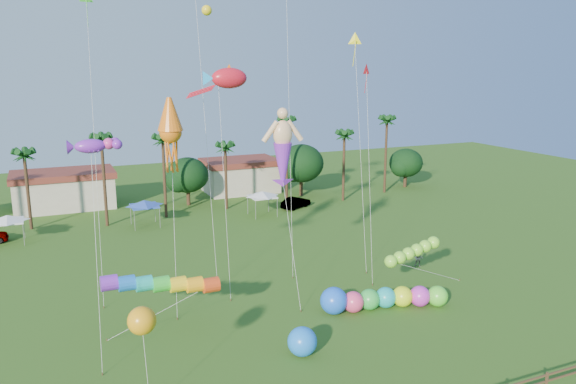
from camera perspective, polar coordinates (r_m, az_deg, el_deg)
name	(u,v)px	position (r m, az deg, el deg)	size (l,w,h in m)	color
ground	(355,371)	(35.63, 6.81, -17.61)	(160.00, 160.00, 0.00)	#285116
tree_line	(209,173)	(74.27, -8.08, 1.92)	(69.46, 8.91, 11.00)	#3A2819
buildings_row	(150,186)	(79.04, -13.87, 0.64)	(35.00, 7.00, 4.00)	beige
tent_row	(145,204)	(65.25, -14.29, -1.20)	(31.00, 4.00, 0.60)	white
car_b	(296,202)	(72.54, 0.80, -1.07)	(1.54, 4.42, 1.46)	#4C4C54
spectator_b	(419,258)	(52.86, 13.13, -6.57)	(0.80, 0.62, 1.64)	gray
caterpillar_inflatable	(379,299)	(43.45, 9.28, -10.64)	(9.91, 4.00, 2.03)	#F64079
blue_ball	(302,342)	(36.62, 1.45, -14.95)	(1.88, 1.88, 1.88)	#1B78F8
rainbow_tube	(183,289)	(39.45, -10.59, -9.69)	(9.10, 2.23, 3.59)	#D64117
green_worm	(391,262)	(45.49, 10.41, -6.96)	(10.13, 2.15, 3.43)	#86EA34
orange_ball_kite	(142,321)	(30.72, -14.63, -12.55)	(1.56, 1.56, 5.79)	orange
merman_kite	(283,153)	(43.88, -0.54, 3.98)	(2.84, 5.83, 14.28)	#F7C18C
fish_kite	(229,78)	(46.47, -5.99, 11.42)	(4.65, 6.62, 17.91)	red
squid_kite	(171,132)	(41.82, -11.85, 5.97)	(2.05, 4.10, 15.87)	orange
lobster_kite	(91,146)	(35.91, -19.42, 4.40)	(3.41, 4.70, 13.83)	purple
delta_kite_red	(367,75)	(48.51, 7.99, 11.73)	(1.77, 4.28, 18.15)	red
delta_kite_yellow	(355,43)	(51.03, 6.83, 14.78)	(1.31, 4.45, 20.84)	yellow
delta_kite_green	(86,3)	(46.11, -19.80, 17.61)	(1.40, 4.32, 23.51)	#43E636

